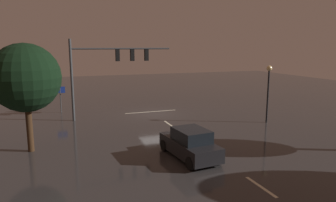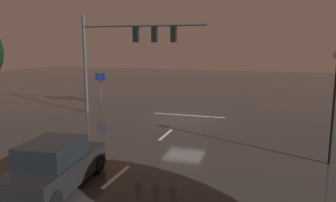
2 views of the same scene
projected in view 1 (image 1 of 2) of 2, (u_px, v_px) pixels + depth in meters
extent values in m
plane|color=#2D2B2B|center=(154.00, 114.00, 28.72)|extent=(80.00, 80.00, 0.00)
cylinder|color=#383A3D|center=(72.00, 81.00, 25.63)|extent=(0.22, 0.22, 6.81)
cylinder|color=#383A3D|center=(122.00, 49.00, 26.61)|extent=(8.58, 0.14, 0.14)
cube|color=black|center=(118.00, 55.00, 26.56)|extent=(0.32, 0.36, 1.00)
sphere|color=black|center=(117.00, 52.00, 26.68)|extent=(0.20, 0.20, 0.20)
sphere|color=yellow|center=(117.00, 55.00, 26.74)|extent=(0.20, 0.20, 0.20)
sphere|color=black|center=(117.00, 59.00, 26.80)|extent=(0.20, 0.20, 0.20)
cube|color=black|center=(132.00, 55.00, 27.00)|extent=(0.32, 0.36, 1.00)
sphere|color=black|center=(132.00, 51.00, 27.11)|extent=(0.20, 0.20, 0.20)
sphere|color=yellow|center=(132.00, 55.00, 27.17)|extent=(0.20, 0.20, 0.20)
sphere|color=black|center=(132.00, 59.00, 27.23)|extent=(0.20, 0.20, 0.20)
cube|color=black|center=(146.00, 55.00, 27.43)|extent=(0.32, 0.36, 1.00)
sphere|color=black|center=(146.00, 51.00, 27.55)|extent=(0.20, 0.20, 0.20)
sphere|color=yellow|center=(146.00, 55.00, 27.60)|extent=(0.20, 0.20, 0.20)
sphere|color=black|center=(146.00, 59.00, 27.66)|extent=(0.20, 0.20, 0.20)
cube|color=beige|center=(169.00, 124.00, 25.01)|extent=(0.16, 2.20, 0.01)
cube|color=beige|center=(202.00, 146.00, 19.46)|extent=(0.16, 2.20, 0.01)
cube|color=beige|center=(261.00, 187.00, 13.90)|extent=(0.16, 2.20, 0.01)
cube|color=beige|center=(151.00, 112.00, 29.73)|extent=(5.00, 0.16, 0.01)
cube|color=black|center=(189.00, 147.00, 17.47)|extent=(2.20, 4.45, 0.80)
cube|color=black|center=(191.00, 135.00, 17.17)|extent=(1.79, 2.24, 0.68)
cylinder|color=black|center=(164.00, 145.00, 18.59)|extent=(0.28, 0.70, 0.68)
cylinder|color=black|center=(189.00, 142.00, 19.30)|extent=(0.28, 0.70, 0.68)
cylinder|color=black|center=(190.00, 163.00, 15.74)|extent=(0.28, 0.70, 0.68)
cylinder|color=black|center=(218.00, 158.00, 16.45)|extent=(0.28, 0.70, 0.68)
sphere|color=#F9EFC6|center=(163.00, 137.00, 19.08)|extent=(0.20, 0.20, 0.20)
sphere|color=#F9EFC6|center=(182.00, 135.00, 19.62)|extent=(0.20, 0.20, 0.20)
cylinder|color=black|center=(268.00, 97.00, 25.23)|extent=(0.14, 0.14, 4.28)
sphere|color=#F9D88C|center=(269.00, 68.00, 24.82)|extent=(0.44, 0.44, 0.44)
cylinder|color=#383A3D|center=(61.00, 99.00, 29.15)|extent=(0.09, 0.09, 2.52)
cube|color=navy|center=(60.00, 90.00, 28.99)|extent=(0.90, 0.08, 0.60)
cylinder|color=#382314|center=(30.00, 128.00, 18.36)|extent=(0.36, 0.36, 2.93)
sphere|color=black|center=(25.00, 78.00, 17.84)|extent=(3.99, 3.99, 3.99)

